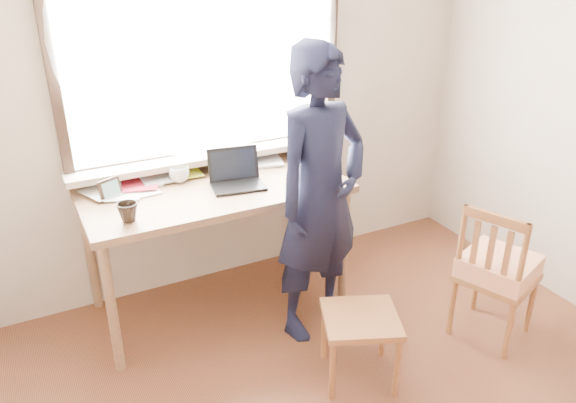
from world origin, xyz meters
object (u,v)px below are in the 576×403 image
laptop (236,177)px  side_chair (497,269)px  mug_dark (128,212)px  desk (215,199)px  mug_white (179,174)px  person (320,197)px  work_chair (360,326)px

laptop → side_chair: (1.20, -1.00, -0.44)m
laptop → mug_dark: laptop is taller
laptop → mug_dark: size_ratio=3.11×
desk → laptop: 0.19m
mug_white → person: size_ratio=0.07×
work_chair → laptop: bearing=106.9°
mug_dark → work_chair: 1.36m
desk → work_chair: size_ratio=3.12×
person → mug_white: bearing=119.9°
mug_white → person: (0.62, -0.64, -0.02)m
mug_white → person: 0.89m
desk → laptop: bearing=-15.2°
laptop → side_chair: 1.62m
side_chair → work_chair: bearing=177.1°
laptop → work_chair: bearing=-73.1°
work_chair → side_chair: side_chair is taller
work_chair → person: bearing=85.7°
side_chair → mug_dark: bearing=156.9°
laptop → mug_dark: (-0.69, -0.20, 0.00)m
mug_white → mug_dark: 0.56m
mug_dark → side_chair: 2.10m
mug_dark → side_chair: size_ratio=0.13×
mug_white → work_chair: mug_white is taller
desk → laptop: laptop is taller
work_chair → side_chair: 0.92m
laptop → work_chair: laptop is taller
desk → person: 0.67m
person → work_chair: bearing=-108.4°
mug_dark → person: 1.05m
mug_white → mug_dark: size_ratio=1.11×
laptop → side_chair: size_ratio=0.40×
side_chair → desk: bearing=142.0°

